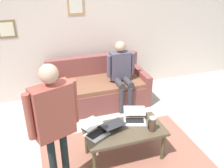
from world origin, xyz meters
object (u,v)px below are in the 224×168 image
Objects in this scene: laptop_center at (135,118)px; laptop_right at (95,131)px; laptop_left at (111,126)px; person_standing at (54,117)px; couch at (98,89)px; person_seated at (121,71)px; coffee_table at (124,132)px; french_press at (152,124)px.

laptop_right is at bearing 10.47° from laptop_center.
laptop_center reaches higher than laptop_left.
laptop_center is 1.39m from person_standing.
person_standing is at bearing 27.97° from laptop_left.
person_seated is at bearing 150.77° from couch.
person_standing is at bearing 35.01° from laptop_right.
laptop_right is 0.26× the size of person_standing.
laptop_center is at bearing -157.31° from person_standing.
person_standing is (0.53, 0.37, 0.56)m from laptop_right.
laptop_center is at bearing -144.36° from coffee_table.
laptop_center is 0.34m from french_press.
french_press is (-0.35, 0.15, 0.16)m from coffee_table.
laptop_center is (-0.22, -0.16, 0.10)m from coffee_table.
person_standing reaches higher than couch.
couch is 1.10× the size of person_standing.
coffee_table is 0.88× the size of person_seated.
laptop_left is at bearing 63.91° from person_seated.
couch reaches higher than laptop_center.
laptop_center is 0.94× the size of laptop_right.
french_press is 0.19× the size of person_seated.
laptop_center reaches higher than coffee_table.
french_press is at bearing 85.66° from person_seated.
french_press is (-0.29, 1.76, 0.28)m from couch.
laptop_left is 0.91× the size of laptop_center.
couch is at bearing -117.37° from person_standing.
laptop_right is at bearing 9.26° from laptop_left.
laptop_center is at bearing 78.67° from person_seated.
french_press is 0.14× the size of person_standing.
laptop_center reaches higher than laptop_right.
person_standing reaches higher than french_press.
person_standing is (1.30, 0.19, 0.50)m from french_press.
couch is at bearing -80.71° from french_press.
laptop_left is 1.60× the size of french_press.
person_seated is (-0.64, -1.31, 0.21)m from laptop_left.
laptop_left is (0.18, -0.08, 0.10)m from coffee_table.
couch is 1.49m from laptop_center.
couch is 4.44× the size of laptop_center.
laptop_left is at bearing 81.22° from couch.
laptop_left reaches higher than coffee_table.
person_standing is 2.26m from person_seated.
coffee_table is 2.91× the size of laptop_left.
couch is 2.33m from person_standing.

